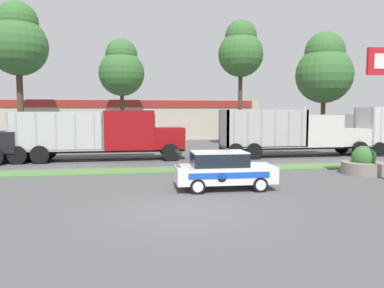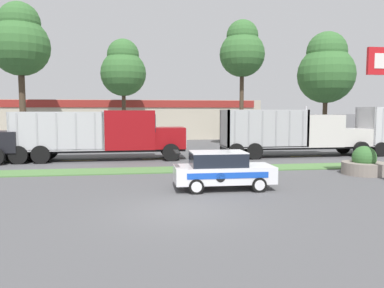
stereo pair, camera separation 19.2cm
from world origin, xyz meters
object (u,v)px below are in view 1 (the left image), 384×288
object	(u,v)px
rally_car	(223,170)
stone_planter	(363,164)
dump_truck_trail	(307,134)
dump_truck_lead	(117,134)

from	to	relation	value
rally_car	stone_planter	xyz separation A→B (m)	(8.24, 2.55, -0.30)
stone_planter	rally_car	bearing A→B (deg)	-162.79
dump_truck_trail	stone_planter	size ratio (longest dim) A/B	5.00
dump_truck_trail	stone_planter	world-z (taller)	dump_truck_trail
dump_truck_lead	stone_planter	bearing A→B (deg)	-30.63
dump_truck_lead	dump_truck_trail	size ratio (longest dim) A/B	1.01
dump_truck_lead	stone_planter	distance (m)	15.27
dump_truck_lead	dump_truck_trail	bearing A→B (deg)	0.12
dump_truck_lead	rally_car	world-z (taller)	dump_truck_lead
dump_truck_lead	dump_truck_trail	distance (m)	13.69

